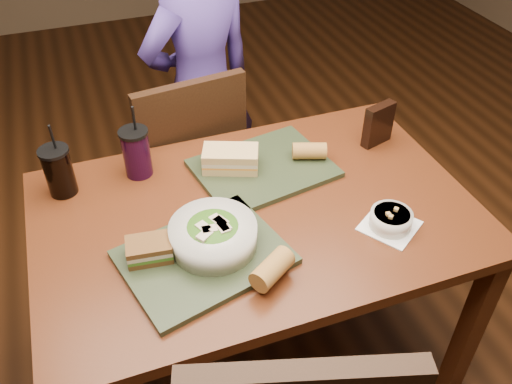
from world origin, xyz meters
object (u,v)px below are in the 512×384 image
(soup_bowl, at_px, (391,219))
(cup_cola, at_px, (59,171))
(salad_bowl, at_px, (213,234))
(baguette_near, at_px, (272,269))
(tray_near, at_px, (204,257))
(sandwich_near, at_px, (149,250))
(chair_far, at_px, (191,166))
(baguette_far, at_px, (309,151))
(dining_table, at_px, (256,232))
(chip_bag, at_px, (378,124))
(tray_far, at_px, (263,168))
(cup_berry, at_px, (136,152))
(sandwich_far, at_px, (231,159))
(diner, at_px, (202,90))

(soup_bowl, height_order, cup_cola, cup_cola)
(salad_bowl, bearing_deg, baguette_near, -56.90)
(tray_near, xyz_separation_m, sandwich_near, (-0.14, 0.04, 0.04))
(chair_far, bearing_deg, soup_bowl, -62.20)
(sandwich_near, height_order, baguette_far, same)
(dining_table, xyz_separation_m, baguette_near, (-0.06, -0.28, 0.14))
(soup_bowl, distance_m, chip_bag, 0.43)
(tray_far, bearing_deg, cup_berry, 161.89)
(dining_table, height_order, soup_bowl, soup_bowl)
(cup_cola, height_order, cup_berry, cup_berry)
(sandwich_far, height_order, cup_cola, cup_cola)
(baguette_near, relative_size, baguette_far, 1.11)
(dining_table, distance_m, cup_cola, 0.63)
(chair_far, xyz_separation_m, tray_near, (-0.13, -0.71, 0.23))
(sandwich_far, distance_m, baguette_near, 0.48)
(sandwich_near, distance_m, baguette_near, 0.33)
(diner, bearing_deg, chair_far, 45.58)
(tray_far, bearing_deg, chair_far, 111.46)
(cup_cola, distance_m, chip_bag, 1.05)
(salad_bowl, bearing_deg, tray_near, -141.78)
(sandwich_far, bearing_deg, baguette_near, -95.22)
(diner, xyz_separation_m, sandwich_far, (-0.07, -0.62, 0.09))
(sandwich_near, relative_size, baguette_far, 1.16)
(sandwich_near, distance_m, baguette_far, 0.64)
(cup_berry, bearing_deg, salad_bowl, -72.59)
(diner, bearing_deg, chip_bag, 108.24)
(tray_far, bearing_deg, salad_bowl, -131.22)
(tray_near, bearing_deg, baguette_near, -43.37)
(soup_bowl, bearing_deg, sandwich_near, 171.76)
(chair_far, distance_m, sandwich_far, 0.47)
(soup_bowl, xyz_separation_m, cup_cola, (-0.87, 0.48, 0.05))
(chip_bag, bearing_deg, cup_berry, 155.81)
(soup_bowl, height_order, sandwich_near, sandwich_near)
(chair_far, bearing_deg, cup_cola, -147.85)
(tray_far, bearing_deg, baguette_far, -2.83)
(diner, height_order, chip_bag, diner)
(salad_bowl, distance_m, sandwich_far, 0.35)
(tray_far, xyz_separation_m, salad_bowl, (-0.25, -0.29, 0.05))
(tray_far, distance_m, sandwich_far, 0.11)
(diner, height_order, tray_near, diner)
(baguette_far, height_order, chip_bag, chip_bag)
(diner, distance_m, sandwich_near, 1.01)
(tray_near, bearing_deg, salad_bowl, 38.22)
(tray_near, bearing_deg, sandwich_far, 61.50)
(diner, relative_size, baguette_far, 12.94)
(dining_table, bearing_deg, sandwich_far, 93.63)
(dining_table, relative_size, baguette_far, 11.84)
(baguette_near, bearing_deg, chip_bag, 39.43)
(chair_far, xyz_separation_m, baguette_far, (0.32, -0.41, 0.27))
(tray_far, bearing_deg, dining_table, -116.81)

